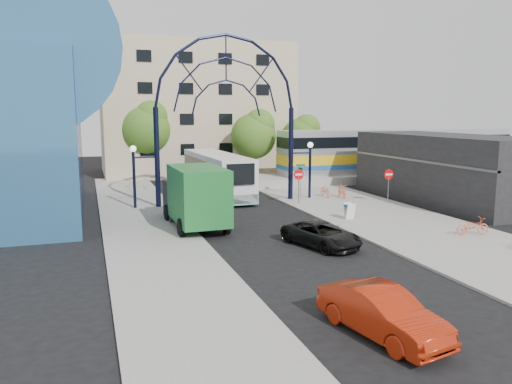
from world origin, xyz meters
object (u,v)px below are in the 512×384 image
object	(u,v)px
sandwich_board	(349,209)
tree_north_b	(147,127)
gateway_arch	(226,85)
red_sedan	(382,312)
stop_sign	(299,178)
train_car	(398,150)
tree_north_c	(302,135)
green_truck	(195,197)
city_bus	(217,174)
bike_near_a	(325,191)
do_not_enter_sign	(389,178)
bike_near_b	(342,191)
bike_far_a	(473,226)
black_suv	(321,235)
street_name_sign	(300,175)
tree_north_a	(255,134)

from	to	relation	value
sandwich_board	tree_north_b	size ratio (longest dim) A/B	0.12
gateway_arch	red_sedan	bearing A→B (deg)	-93.68
stop_sign	train_car	size ratio (longest dim) A/B	0.10
stop_sign	tree_north_c	distance (m)	17.68
green_truck	tree_north_c	bearing A→B (deg)	51.20
sandwich_board	green_truck	distance (m)	9.54
city_bus	bike_near_a	distance (m)	8.79
gateway_arch	do_not_enter_sign	world-z (taller)	gateway_arch
stop_sign	bike_near_a	world-z (taller)	stop_sign
gateway_arch	bike_near_a	bearing A→B (deg)	0.00
city_bus	bike_near_b	size ratio (longest dim) A/B	7.00
sandwich_board	bike_far_a	world-z (taller)	sandwich_board
train_car	green_truck	bearing A→B (deg)	-148.40
black_suv	bike_far_a	world-z (taller)	black_suv
bike_near_b	red_sedan	bearing A→B (deg)	-106.16
sandwich_board	bike_near_a	bearing A→B (deg)	73.62
do_not_enter_sign	train_car	world-z (taller)	train_car
street_name_sign	bike_far_a	bearing A→B (deg)	-69.36
green_truck	red_sedan	size ratio (longest dim) A/B	1.63
tree_north_c	bike_far_a	bearing A→B (deg)	-94.68
city_bus	green_truck	distance (m)	11.45
street_name_sign	bike_far_a	world-z (taller)	street_name_sign
tree_north_b	bike_near_b	world-z (taller)	tree_north_b
tree_north_b	tree_north_a	bearing A→B (deg)	-21.80
gateway_arch	tree_north_c	bearing A→B (deg)	48.96
green_truck	red_sedan	world-z (taller)	green_truck
red_sedan	do_not_enter_sign	bearing A→B (deg)	44.61
street_name_sign	stop_sign	bearing A→B (deg)	-123.64
tree_north_c	red_sedan	bearing A→B (deg)	-110.37
do_not_enter_sign	tree_north_c	bearing A→B (deg)	86.42
bike_far_a	bike_near_a	bearing A→B (deg)	18.63
black_suv	green_truck	bearing A→B (deg)	111.23
bike_near_a	black_suv	bearing A→B (deg)	-112.57
do_not_enter_sign	green_truck	distance (m)	15.01
green_truck	gateway_arch	bearing A→B (deg)	59.24
bike_far_a	street_name_sign	bearing A→B (deg)	31.41
tree_north_a	bike_far_a	world-z (taller)	tree_north_a
train_car	bike_far_a	world-z (taller)	train_car
train_car	tree_north_c	distance (m)	9.95
gateway_arch	green_truck	distance (m)	10.19
do_not_enter_sign	tree_north_a	xyz separation A→B (m)	(-4.88, 15.93, 2.63)
black_suv	do_not_enter_sign	bearing A→B (deg)	24.99
do_not_enter_sign	tree_north_b	distance (m)	25.09
street_name_sign	do_not_enter_sign	bearing A→B (deg)	-24.16
do_not_enter_sign	bike_near_b	distance (m)	4.02
train_car	black_suv	world-z (taller)	train_car
green_truck	city_bus	bearing A→B (deg)	68.24
do_not_enter_sign	sandwich_board	xyz separation A→B (m)	(-5.40, -4.02, -1.23)
red_sedan	bike_near_a	world-z (taller)	red_sedan
sandwich_board	tree_north_a	xyz separation A→B (m)	(0.52, 19.95, 3.86)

